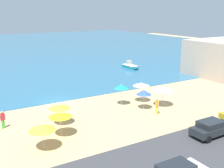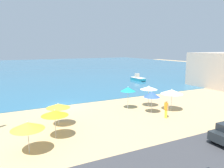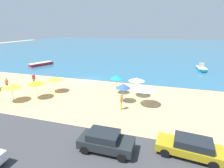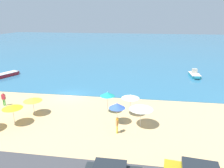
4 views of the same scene
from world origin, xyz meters
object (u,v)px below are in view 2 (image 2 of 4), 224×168
Objects in this scene: beach_umbrella_5 at (152,95)px; skiff_nearshore at (138,79)px; beach_umbrella_6 at (28,126)px; beach_umbrella_4 at (128,89)px; beach_umbrella_0 at (58,106)px; bather_1 at (166,108)px; beach_umbrella_3 at (55,113)px; beach_umbrella_7 at (172,92)px; beach_umbrella_2 at (149,88)px.

beach_umbrella_5 is 23.66m from skiff_nearshore.
beach_umbrella_4 is at bearing 27.89° from beach_umbrella_6.
bather_1 is (10.14, -2.70, -0.86)m from beach_umbrella_0.
beach_umbrella_6 is at bearing -142.29° from beach_umbrella_3.
beach_umbrella_6 is 0.57× the size of skiff_nearshore.
beach_umbrella_3 is 0.87× the size of beach_umbrella_4.
beach_umbrella_5 reaches higher than beach_umbrella_3.
beach_umbrella_7 is 3.06m from bather_1.
beach_umbrella_2 is at bearing 117.13° from beach_umbrella_7.
beach_umbrella_7 is at bearing -34.92° from beach_umbrella_4.
beach_umbrella_6 is at bearing -164.49° from beach_umbrella_5.
beach_umbrella_4 is 1.11× the size of beach_umbrella_5.
beach_umbrella_6 reaches higher than skiff_nearshore.
beach_umbrella_6 is 15.79m from beach_umbrella_7.
beach_umbrella_5 is 1.30× the size of bather_1.
beach_umbrella_2 is 1.41× the size of bather_1.
beach_umbrella_3 is 1.27× the size of bather_1.
skiff_nearshore is at bearing 52.90° from beach_umbrella_4.
skiff_nearshore is at bearing 65.24° from beach_umbrella_7.
beach_umbrella_3 is at bearing 37.71° from beach_umbrella_6.
skiff_nearshore is at bearing 43.77° from beach_umbrella_6.
beach_umbrella_2 reaches higher than bather_1.
beach_umbrella_4 is at bearing 12.09° from beach_umbrella_0.
beach_umbrella_6 is at bearing -168.00° from beach_umbrella_7.
skiff_nearshore is (22.78, 22.22, -1.60)m from beach_umbrella_3.
beach_umbrella_2 is 15.30m from beach_umbrella_6.
beach_umbrella_3 is 10.92m from beach_umbrella_5.
beach_umbrella_5 is 0.60× the size of skiff_nearshore.
bather_1 is at bearing -142.55° from beach_umbrella_7.
beach_umbrella_4 is (8.41, 1.80, 0.45)m from beach_umbrella_0.
beach_umbrella_4 is 2.89m from beach_umbrella_5.
beach_umbrella_2 reaches higher than beach_umbrella_6.
beach_umbrella_5 is at bearing 10.08° from beach_umbrella_3.
beach_umbrella_3 is 2.74m from beach_umbrella_6.
beach_umbrella_3 is 1.03× the size of beach_umbrella_6.
bather_1 is at bearing -117.76° from skiff_nearshore.
beach_umbrella_6 is at bearing -157.80° from beach_umbrella_2.
beach_umbrella_6 is at bearing -125.59° from beach_umbrella_0.
beach_umbrella_2 is 0.65× the size of skiff_nearshore.
beach_umbrella_4 is at bearing 111.05° from bather_1.
beach_umbrella_4 reaches higher than beach_umbrella_6.
beach_umbrella_4 is at bearing -127.10° from skiff_nearshore.
beach_umbrella_5 reaches higher than beach_umbrella_6.
beach_umbrella_2 is at bearing -5.98° from beach_umbrella_4.
beach_umbrella_6 is 0.90× the size of beach_umbrella_7.
beach_umbrella_6 is (-12.91, -3.58, -0.10)m from beach_umbrella_5.
beach_umbrella_5 is 1.06× the size of beach_umbrella_6.
skiff_nearshore is at bearing 59.24° from beach_umbrella_2.
beach_umbrella_3 is at bearing 179.41° from bather_1.
beach_umbrella_6 is at bearing -152.11° from beach_umbrella_4.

